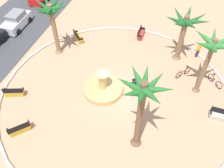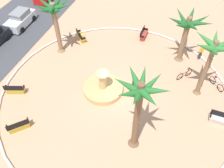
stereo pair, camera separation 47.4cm
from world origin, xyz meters
name	(u,v)px [view 2 (the right image)]	position (x,y,z in m)	size (l,w,h in m)	color
ground_plane	(116,93)	(0.00, 0.00, 0.00)	(80.00, 80.00, 0.00)	tan
plaza_curb	(116,92)	(0.00, 0.00, 0.10)	(19.34, 19.34, 0.20)	silver
fountain	(103,88)	(-0.11, 1.12, 0.30)	(3.38, 3.38, 2.07)	tan
palm_tree_near_fountain	(188,27)	(6.10, -4.47, 3.61)	(4.02, 4.01, 4.86)	brown
palm_tree_by_curb	(213,52)	(2.28, -6.50, 4.33)	(3.36, 3.39, 5.59)	brown
palm_tree_mid_plaza	(54,13)	(3.59, 6.98, 4.20)	(3.39, 3.38, 5.41)	#8E6B4C
palm_tree_far_side	(139,99)	(-4.11, -2.66, 4.98)	(3.22, 3.29, 6.45)	brown
bench_east	(15,90)	(-2.71, 8.01, 0.35)	(0.98, 1.68, 1.00)	gold
bench_west	(19,126)	(-5.69, 5.65, 0.35)	(1.48, 1.49, 1.00)	gold
bench_north	(220,120)	(-0.29, -8.35, 0.35)	(0.56, 1.62, 1.00)	beige
bench_southeast	(144,35)	(8.45, -0.34, 0.35)	(1.62, 0.57, 1.00)	#B73D33
bench_southwest	(81,37)	(5.94, 5.85, 0.35)	(1.49, 1.48, 1.00)	gold
trash_bin	(135,83)	(1.23, -1.28, 0.39)	(0.46, 0.46, 0.73)	black
bicycle_red_frame	(216,84)	(3.44, -7.95, 0.38)	(1.32, 1.19, 0.94)	black
bicycle_by_lamppost	(184,74)	(3.70, -5.21, 0.38)	(1.31, 1.20, 0.94)	black
person_cyclist_helmet	(210,62)	(5.45, -7.16, 0.93)	(0.36, 0.46, 1.66)	#33333D
person_cyclist_photo	(201,51)	(6.78, -6.29, 0.93)	(0.39, 0.41, 1.66)	#33333D
parked_car_third	(21,19)	(6.31, 13.39, 0.78)	(4.04, 2.00, 1.67)	silver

